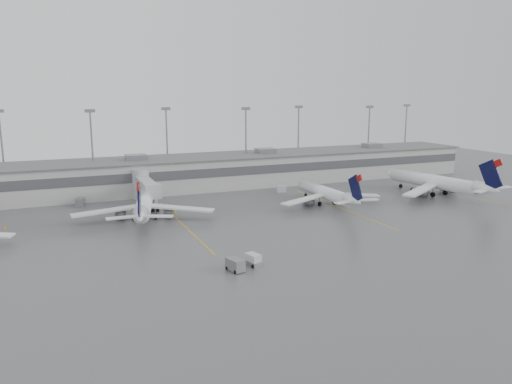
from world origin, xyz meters
name	(u,v)px	position (x,y,z in m)	size (l,w,h in m)	color
ground	(327,249)	(0.00, 0.00, 0.00)	(260.00, 260.00, 0.00)	#515154
terminal	(214,171)	(-0.01, 57.98, 4.17)	(152.00, 17.00, 9.45)	#ACACA7
light_masts	(207,139)	(0.00, 63.75, 12.03)	(142.40, 8.00, 20.60)	gray
jet_bridge_right	(144,186)	(-20.50, 45.72, 3.87)	(4.00, 17.20, 7.00)	#A5A8AB
stand_markings	(266,215)	(0.00, 24.00, 0.01)	(105.25, 40.00, 0.01)	#DDA10D
jet_mid_left	(144,204)	(-23.33, 30.66, 3.09)	(26.63, 30.20, 9.93)	white
jet_mid_right	(326,193)	(16.12, 27.42, 2.74)	(24.36, 27.28, 8.83)	white
jet_far_right	(438,182)	(46.07, 25.67, 3.35)	(29.39, 33.18, 10.78)	white
baggage_tug	(253,261)	(-13.86, -2.43, 0.67)	(2.33, 3.01, 1.71)	silver
baggage_cart	(235,265)	(-17.06, -3.63, 0.93)	(2.28, 3.10, 1.78)	slate
gse_uld_b	(152,203)	(-19.80, 40.88, 0.79)	(2.23, 1.49, 1.58)	silver
gse_uld_c	(281,189)	(13.26, 44.38, 0.81)	(2.28, 1.52, 1.61)	silver
gse_loader	(80,202)	(-34.23, 47.57, 0.89)	(1.78, 2.84, 1.78)	slate
cone_a	(5,227)	(-48.37, 33.42, 0.37)	(0.47, 0.47, 0.74)	orange
cone_b	(175,211)	(-16.65, 33.43, 0.36)	(0.45, 0.45, 0.72)	orange
cone_c	(299,200)	(12.15, 32.70, 0.37)	(0.46, 0.46, 0.73)	orange
cone_d	(421,182)	(53.89, 40.20, 0.34)	(0.43, 0.43, 0.68)	orange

